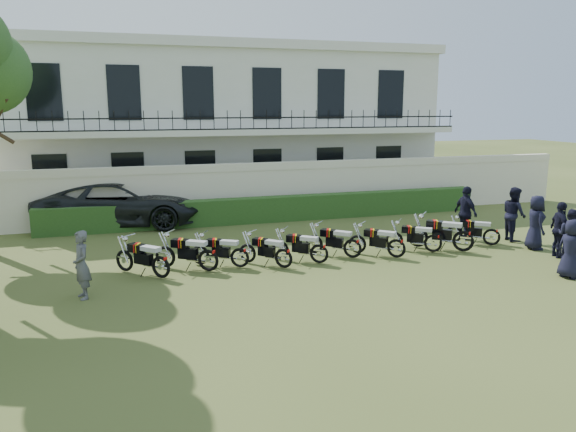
% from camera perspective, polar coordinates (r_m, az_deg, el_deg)
% --- Properties ---
extents(ground, '(100.00, 100.00, 0.00)m').
position_cam_1_polar(ground, '(15.74, 2.44, -5.85)').
color(ground, '#3E4B1E').
rests_on(ground, ground).
extents(perimeter_wall, '(30.00, 0.35, 2.30)m').
position_cam_1_polar(perimeter_wall, '(22.98, -4.36, 2.57)').
color(perimeter_wall, beige).
rests_on(perimeter_wall, ground).
extents(hedge, '(18.00, 0.60, 1.00)m').
position_cam_1_polar(hedge, '(22.58, -1.40, 0.71)').
color(hedge, '#1E4017').
rests_on(hedge, ground).
extents(building, '(20.40, 9.60, 7.40)m').
position_cam_1_polar(building, '(28.57, -7.22, 9.32)').
color(building, silver).
rests_on(building, ground).
extents(motorcycle_0, '(1.41, 1.46, 1.05)m').
position_cam_1_polar(motorcycle_0, '(15.50, -12.80, -4.53)').
color(motorcycle_0, black).
rests_on(motorcycle_0, ground).
extents(motorcycle_1, '(1.68, 1.19, 1.07)m').
position_cam_1_polar(motorcycle_1, '(15.88, -8.11, -3.94)').
color(motorcycle_1, black).
rests_on(motorcycle_1, ground).
extents(motorcycle_2, '(1.57, 1.03, 0.98)m').
position_cam_1_polar(motorcycle_2, '(16.16, -4.92, -3.76)').
color(motorcycle_2, black).
rests_on(motorcycle_2, ground).
extents(motorcycle_3, '(1.31, 1.34, 0.97)m').
position_cam_1_polar(motorcycle_3, '(16.05, -0.44, -3.84)').
color(motorcycle_3, black).
rests_on(motorcycle_3, ground).
extents(motorcycle_4, '(1.48, 1.18, 0.98)m').
position_cam_1_polar(motorcycle_4, '(16.55, 3.19, -3.37)').
color(motorcycle_4, black).
rests_on(motorcycle_4, ground).
extents(motorcycle_5, '(1.42, 1.33, 1.01)m').
position_cam_1_polar(motorcycle_5, '(17.19, 6.58, -2.83)').
color(motorcycle_5, black).
rests_on(motorcycle_5, ground).
extents(motorcycle_6, '(1.40, 1.32, 1.00)m').
position_cam_1_polar(motorcycle_6, '(17.43, 10.98, -2.79)').
color(motorcycle_6, black).
rests_on(motorcycle_6, ground).
extents(motorcycle_7, '(1.47, 1.15, 0.97)m').
position_cam_1_polar(motorcycle_7, '(18.34, 14.55, -2.28)').
color(motorcycle_7, black).
rests_on(motorcycle_7, ground).
extents(motorcycle_8, '(1.63, 1.49, 1.15)m').
position_cam_1_polar(motorcycle_8, '(18.65, 17.40, -1.96)').
color(motorcycle_8, black).
rests_on(motorcycle_8, ground).
extents(motorcycle_9, '(1.43, 1.18, 0.96)m').
position_cam_1_polar(motorcycle_9, '(19.80, 20.01, -1.63)').
color(motorcycle_9, black).
rests_on(motorcycle_9, ground).
extents(suv, '(6.68, 3.98, 1.74)m').
position_cam_1_polar(suv, '(22.67, -16.69, 1.23)').
color(suv, black).
rests_on(suv, ground).
extents(inspector, '(0.57, 0.70, 1.68)m').
position_cam_1_polar(inspector, '(14.42, -20.24, -4.69)').
color(inspector, '#595A5E').
rests_on(inspector, ground).
extents(officer_0, '(0.70, 0.90, 1.62)m').
position_cam_1_polar(officer_0, '(16.97, 26.84, -2.98)').
color(officer_0, black).
rests_on(officer_0, ground).
extents(officer_1, '(0.80, 0.92, 1.63)m').
position_cam_1_polar(officer_1, '(18.59, 26.76, -1.81)').
color(officer_1, black).
rests_on(officer_1, ground).
extents(officer_2, '(0.69, 1.10, 1.74)m').
position_cam_1_polar(officer_2, '(19.06, 25.89, -1.26)').
color(officer_2, black).
rests_on(officer_2, ground).
extents(officer_3, '(0.79, 0.99, 1.77)m').
position_cam_1_polar(officer_3, '(19.83, 23.84, -0.61)').
color(officer_3, black).
rests_on(officer_3, ground).
extents(officer_4, '(0.88, 1.04, 1.87)m').
position_cam_1_polar(officer_4, '(20.82, 21.97, 0.20)').
color(officer_4, black).
rests_on(officer_4, ground).
extents(officer_5, '(0.53, 1.13, 1.87)m').
position_cam_1_polar(officer_5, '(20.38, 17.61, 0.28)').
color(officer_5, black).
rests_on(officer_5, ground).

